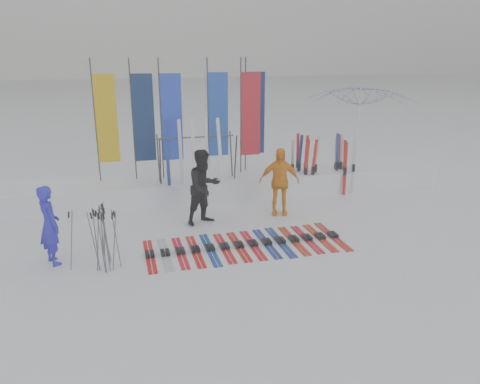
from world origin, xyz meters
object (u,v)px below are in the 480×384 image
object	(u,v)px
person_blue	(50,225)
ski_row	(246,244)
person_yellow	(279,181)
tent_canopy	(358,132)
ski_rack	(197,152)
person_black	(204,187)

from	to	relation	value
person_blue	ski_row	bearing A→B (deg)	-119.51
person_yellow	tent_canopy	bearing A→B (deg)	49.83
person_yellow	ski_row	size ratio (longest dim) A/B	0.41
ski_rack	tent_canopy	bearing A→B (deg)	10.72
person_black	ski_rack	distance (m)	1.75
person_blue	person_yellow	distance (m)	5.42
person_black	ski_row	bearing A→B (deg)	-94.29
person_black	tent_canopy	world-z (taller)	tent_canopy
tent_canopy	person_yellow	bearing A→B (deg)	-144.07
person_blue	person_yellow	xyz separation A→B (m)	(5.20, 1.55, 0.07)
person_blue	person_black	bearing A→B (deg)	-93.40
person_black	ski_row	world-z (taller)	person_black
person_blue	ski_row	world-z (taller)	person_blue
person_blue	person_black	size ratio (longest dim) A/B	0.88
person_yellow	person_blue	bearing A→B (deg)	-149.51
person_blue	ski_rack	xyz separation A→B (m)	(3.40, 3.07, 0.60)
person_yellow	ski_rack	bearing A→B (deg)	153.50
ski_row	person_black	bearing A→B (deg)	110.09
person_black	ski_rack	xyz separation A→B (m)	(0.14, 1.67, 0.49)
person_black	person_blue	bearing A→B (deg)	178.84
person_blue	ski_row	size ratio (longest dim) A/B	0.38
ski_rack	person_blue	bearing A→B (deg)	-137.91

